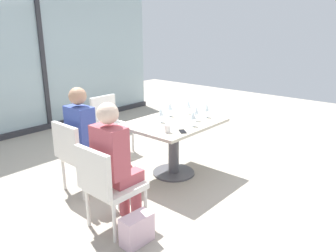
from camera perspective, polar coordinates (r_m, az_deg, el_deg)
name	(u,v)px	position (r m, az deg, el deg)	size (l,w,h in m)	color
ground_plane	(174,173)	(4.44, 0.98, -8.29)	(12.00, 12.00, 0.00)	#A89E8E
window_wall_backdrop	(43,66)	(6.58, -21.14, 9.84)	(5.25, 0.10, 2.70)	#A0B7BC
dining_table_main	(174,135)	(4.24, 1.02, -1.60)	(1.20, 0.94, 0.73)	#BCB29E
chair_far_left	(79,153)	(3.93, -15.44, -4.55)	(0.50, 0.46, 0.87)	silver
chair_side_end	(107,183)	(3.14, -10.61, -9.79)	(0.50, 0.46, 0.87)	silver
chair_near_window	(110,121)	(5.15, -10.17, 0.91)	(0.46, 0.51, 0.87)	silver
person_far_left	(85,134)	(3.92, -14.36, -1.36)	(0.39, 0.34, 1.26)	#384C9E
person_side_end	(115,159)	(3.12, -9.24, -5.81)	(0.39, 0.34, 1.26)	#B24C56
wine_glass_0	(170,107)	(4.42, 0.34, 3.41)	(0.07, 0.07, 0.18)	silver
wine_glass_1	(196,111)	(4.21, 4.97, 2.67)	(0.07, 0.07, 0.18)	silver
wine_glass_2	(161,112)	(4.13, -1.26, 2.44)	(0.07, 0.07, 0.18)	silver
wine_glass_3	(188,104)	(4.56, 3.60, 3.81)	(0.07, 0.07, 0.18)	silver
wine_glass_4	(207,108)	(4.39, 6.79, 3.22)	(0.07, 0.07, 0.18)	silver
wine_glass_5	(193,116)	(3.97, 4.39, 1.82)	(0.07, 0.07, 0.18)	silver
coffee_cup	(167,129)	(3.74, -0.12, -0.47)	(0.08, 0.08, 0.09)	white
cell_phone_on_table	(183,131)	(3.78, 2.57, -0.96)	(0.07, 0.14, 0.01)	black
handbag_0	(124,182)	(3.93, -7.72, -9.76)	(0.30, 0.16, 0.28)	#A3704C
handbag_1	(137,229)	(3.09, -5.49, -17.65)	(0.30, 0.16, 0.28)	beige
handbag_2	(125,184)	(3.89, -7.48, -10.02)	(0.30, 0.16, 0.28)	beige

